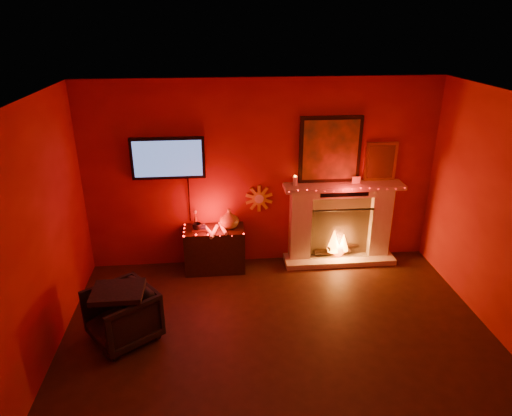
{
  "coord_description": "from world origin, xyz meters",
  "views": [
    {
      "loc": [
        -0.68,
        -3.6,
        3.43
      ],
      "look_at": [
        -0.17,
        1.7,
        1.18
      ],
      "focal_mm": 32.0,
      "sensor_mm": 36.0,
      "label": 1
    }
  ],
  "objects_px": {
    "tv": "(168,158)",
    "console_table": "(215,246)",
    "armchair": "(122,315)",
    "fireplace": "(340,215)",
    "sunburst_clock": "(259,199)"
  },
  "relations": [
    {
      "from": "fireplace",
      "to": "sunburst_clock",
      "type": "distance_m",
      "value": 1.23
    },
    {
      "from": "console_table",
      "to": "fireplace",
      "type": "bearing_deg",
      "value": 3.98
    },
    {
      "from": "sunburst_clock",
      "to": "console_table",
      "type": "height_order",
      "value": "sunburst_clock"
    },
    {
      "from": "tv",
      "to": "armchair",
      "type": "height_order",
      "value": "tv"
    },
    {
      "from": "sunburst_clock",
      "to": "armchair",
      "type": "distance_m",
      "value": 2.51
    },
    {
      "from": "sunburst_clock",
      "to": "armchair",
      "type": "relative_size",
      "value": 0.58
    },
    {
      "from": "fireplace",
      "to": "console_table",
      "type": "height_order",
      "value": "fireplace"
    },
    {
      "from": "fireplace",
      "to": "armchair",
      "type": "bearing_deg",
      "value": -151.24
    },
    {
      "from": "sunburst_clock",
      "to": "armchair",
      "type": "bearing_deg",
      "value": -135.56
    },
    {
      "from": "tv",
      "to": "console_table",
      "type": "height_order",
      "value": "tv"
    },
    {
      "from": "tv",
      "to": "sunburst_clock",
      "type": "bearing_deg",
      "value": 1.24
    },
    {
      "from": "fireplace",
      "to": "sunburst_clock",
      "type": "bearing_deg",
      "value": 175.63
    },
    {
      "from": "console_table",
      "to": "sunburst_clock",
      "type": "bearing_deg",
      "value": 18.59
    },
    {
      "from": "tv",
      "to": "armchair",
      "type": "distance_m",
      "value": 2.18
    },
    {
      "from": "tv",
      "to": "console_table",
      "type": "xyz_separation_m",
      "value": [
        0.6,
        -0.19,
        -1.27
      ]
    }
  ]
}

